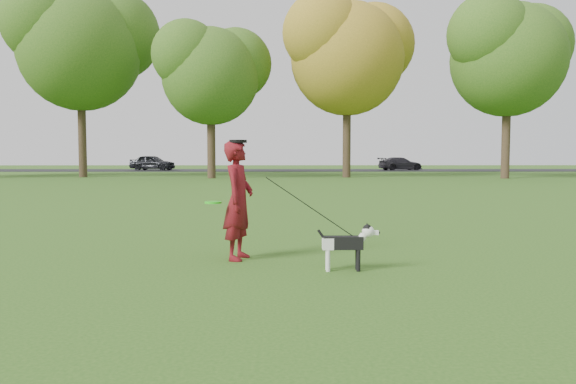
{
  "coord_description": "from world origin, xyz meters",
  "views": [
    {
      "loc": [
        0.12,
        -7.24,
        1.48
      ],
      "look_at": [
        0.2,
        0.29,
        0.95
      ],
      "focal_mm": 35.0,
      "sensor_mm": 36.0,
      "label": 1
    }
  ],
  "objects_px": {
    "dog": "(348,242)",
    "car_left": "(152,163)",
    "car_right": "(400,164)",
    "man": "(238,200)"
  },
  "relations": [
    {
      "from": "man",
      "to": "car_right",
      "type": "relative_size",
      "value": 0.44
    },
    {
      "from": "car_right",
      "to": "dog",
      "type": "bearing_deg",
      "value": 151.56
    },
    {
      "from": "dog",
      "to": "car_left",
      "type": "bearing_deg",
      "value": 106.22
    },
    {
      "from": "man",
      "to": "dog",
      "type": "xyz_separation_m",
      "value": [
        1.43,
        -0.76,
        -0.46
      ]
    },
    {
      "from": "man",
      "to": "dog",
      "type": "distance_m",
      "value": 1.68
    },
    {
      "from": "dog",
      "to": "car_left",
      "type": "xyz_separation_m",
      "value": [
        -11.72,
        40.29,
        0.29
      ]
    },
    {
      "from": "dog",
      "to": "car_right",
      "type": "bearing_deg",
      "value": 77.18
    },
    {
      "from": "car_right",
      "to": "man",
      "type": "bearing_deg",
      "value": 149.38
    },
    {
      "from": "man",
      "to": "car_right",
      "type": "xyz_separation_m",
      "value": [
        10.59,
        39.53,
        -0.26
      ]
    },
    {
      "from": "dog",
      "to": "car_left",
      "type": "height_order",
      "value": "car_left"
    }
  ]
}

